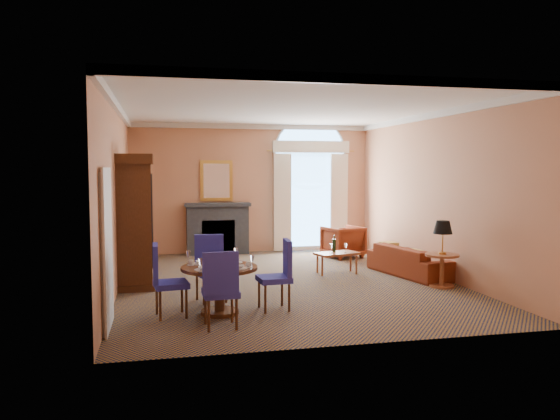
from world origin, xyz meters
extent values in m
plane|color=#131C3E|center=(0.00, 0.00, 0.00)|extent=(7.50, 7.50, 0.00)
cube|color=tan|center=(0.00, 3.75, 1.60)|extent=(6.00, 0.04, 3.20)
cube|color=tan|center=(-3.00, 0.00, 1.60)|extent=(0.04, 7.50, 3.20)
cube|color=tan|center=(3.00, 0.00, 1.60)|extent=(0.04, 7.50, 3.20)
cube|color=silver|center=(0.00, 0.00, 3.20)|extent=(6.00, 7.50, 0.04)
cube|color=silver|center=(0.00, 0.00, 3.14)|extent=(6.00, 7.50, 0.12)
cube|color=silver|center=(-2.96, -2.40, 1.03)|extent=(0.08, 0.90, 2.06)
cube|color=#32353B|center=(-0.90, 3.55, 0.60)|extent=(1.50, 0.40, 1.20)
cube|color=#32353B|center=(-0.90, 3.52, 1.24)|extent=(1.60, 0.46, 0.08)
cube|color=gold|center=(-0.90, 3.72, 1.80)|extent=(0.80, 0.04, 1.00)
cube|color=white|center=(-0.90, 3.70, 1.80)|extent=(0.64, 0.02, 0.84)
cube|color=silver|center=(1.50, 3.73, 1.25)|extent=(1.90, 0.04, 2.50)
cube|color=#95C9F9|center=(1.50, 3.72, 1.25)|extent=(1.70, 0.02, 2.30)
cylinder|color=silver|center=(1.50, 3.73, 2.50)|extent=(1.90, 0.04, 1.90)
cube|color=beige|center=(0.75, 3.61, 1.25)|extent=(0.45, 0.06, 2.45)
cube|color=beige|center=(2.25, 3.61, 1.25)|extent=(0.45, 0.06, 2.45)
cube|color=beige|center=(1.50, 3.61, 2.65)|extent=(2.00, 0.08, 0.30)
cube|color=#3A1D0D|center=(-2.72, 0.24, 1.09)|extent=(0.60, 1.09, 2.18)
cube|color=#3A1D0D|center=(-2.72, 0.24, 2.27)|extent=(0.68, 1.20, 0.17)
cube|color=#3A1D0D|center=(-2.72, 0.24, 0.05)|extent=(0.68, 1.20, 0.11)
cylinder|color=#3A1D0D|center=(-1.45, -2.01, 0.67)|extent=(1.11, 1.11, 0.05)
cylinder|color=#3A1D0D|center=(-1.45, -2.01, 0.33)|extent=(0.15, 0.15, 0.65)
cylinder|color=#3A1D0D|center=(-1.45, -2.01, 0.03)|extent=(0.55, 0.55, 0.06)
cylinder|color=white|center=(-1.20, -1.76, 0.70)|extent=(0.25, 0.25, 0.01)
imported|color=white|center=(-1.20, -1.76, 0.73)|extent=(0.15, 0.15, 0.04)
imported|color=white|center=(-1.27, -1.61, 0.74)|extent=(0.09, 0.09, 0.07)
cylinder|color=white|center=(-1.70, -1.76, 0.70)|extent=(0.25, 0.25, 0.01)
imported|color=white|center=(-1.70, -1.76, 0.73)|extent=(0.15, 0.15, 0.04)
imported|color=white|center=(-1.85, -1.83, 0.74)|extent=(0.09, 0.09, 0.07)
cylinder|color=white|center=(-1.70, -2.25, 0.70)|extent=(0.25, 0.25, 0.01)
imported|color=white|center=(-1.70, -2.25, 0.73)|extent=(0.15, 0.15, 0.04)
imported|color=white|center=(-1.63, -2.41, 0.74)|extent=(0.09, 0.09, 0.07)
cylinder|color=white|center=(-1.20, -2.25, 0.70)|extent=(0.25, 0.25, 0.01)
imported|color=white|center=(-1.20, -2.25, 0.73)|extent=(0.15, 0.15, 0.04)
imported|color=white|center=(-1.05, -2.19, 0.74)|extent=(0.09, 0.09, 0.07)
cube|color=navy|center=(-1.50, -1.23, 0.46)|extent=(0.56, 0.56, 0.08)
cube|color=navy|center=(-1.51, -1.02, 0.77)|extent=(0.47, 0.10, 0.55)
cylinder|color=#3A1D0D|center=(-1.36, -1.01, 0.21)|extent=(0.04, 0.04, 0.42)
cylinder|color=#3A1D0D|center=(-1.71, -1.09, 0.21)|extent=(0.04, 0.04, 0.42)
cylinder|color=#3A1D0D|center=(-1.28, -1.37, 0.21)|extent=(0.04, 0.04, 0.42)
cylinder|color=#3A1D0D|center=(-1.63, -1.45, 0.21)|extent=(0.04, 0.04, 0.42)
cube|color=navy|center=(-1.51, -2.68, 0.46)|extent=(0.48, 0.48, 0.08)
cube|color=navy|center=(-1.53, -2.89, 0.77)|extent=(0.47, 0.11, 0.55)
cylinder|color=#3A1D0D|center=(-1.68, -2.87, 0.21)|extent=(0.04, 0.04, 0.42)
cylinder|color=#3A1D0D|center=(-1.32, -2.85, 0.21)|extent=(0.04, 0.04, 0.42)
cylinder|color=#3A1D0D|center=(-1.70, -2.50, 0.21)|extent=(0.04, 0.04, 0.42)
cylinder|color=#3A1D0D|center=(-1.33, -2.49, 0.21)|extent=(0.04, 0.04, 0.42)
cube|color=navy|center=(-0.63, -1.95, 0.46)|extent=(0.50, 0.50, 0.08)
cube|color=navy|center=(-0.42, -1.93, 0.77)|extent=(0.10, 0.47, 0.55)
cylinder|color=#3A1D0D|center=(-0.44, -2.11, 0.21)|extent=(0.04, 0.04, 0.42)
cylinder|color=#3A1D0D|center=(-0.47, -1.75, 0.21)|extent=(0.04, 0.04, 0.42)
cylinder|color=#3A1D0D|center=(-0.80, -2.14, 0.21)|extent=(0.04, 0.04, 0.42)
cylinder|color=#3A1D0D|center=(-0.83, -1.78, 0.21)|extent=(0.04, 0.04, 0.42)
cube|color=navy|center=(-2.14, -2.00, 0.46)|extent=(0.52, 0.52, 0.08)
cube|color=navy|center=(-2.35, -2.00, 0.77)|extent=(0.08, 0.46, 0.55)
cylinder|color=#3A1D0D|center=(-2.34, -1.84, 0.21)|extent=(0.04, 0.04, 0.42)
cylinder|color=#3A1D0D|center=(-2.29, -2.20, 0.21)|extent=(0.04, 0.04, 0.42)
cylinder|color=#3A1D0D|center=(-1.98, -1.80, 0.21)|extent=(0.04, 0.04, 0.42)
cylinder|color=#3A1D0D|center=(-1.93, -2.16, 0.21)|extent=(0.04, 0.04, 0.42)
imported|color=maroon|center=(2.55, 0.06, 0.29)|extent=(1.15, 2.09, 0.58)
imported|color=maroon|center=(1.94, 2.38, 0.38)|extent=(1.00, 1.01, 0.75)
cube|color=#974F2D|center=(1.17, 0.53, 0.40)|extent=(0.93, 0.66, 0.05)
cylinder|color=#974F2D|center=(0.82, 0.36, 0.19)|extent=(0.04, 0.04, 0.37)
cylinder|color=#974F2D|center=(1.53, 0.36, 0.19)|extent=(0.04, 0.04, 0.37)
cylinder|color=#974F2D|center=(0.82, 0.70, 0.19)|extent=(0.04, 0.04, 0.37)
cylinder|color=#974F2D|center=(1.53, 0.70, 0.19)|extent=(0.04, 0.04, 0.37)
cylinder|color=#974F2D|center=(2.60, -1.07, 0.57)|extent=(0.59, 0.59, 0.04)
cylinder|color=#974F2D|center=(2.60, -1.07, 0.28)|extent=(0.08, 0.08, 0.55)
cylinder|color=#974F2D|center=(2.60, -1.07, 0.02)|extent=(0.43, 0.43, 0.04)
camera|label=1|loc=(-2.27, -9.79, 2.11)|focal=35.00mm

